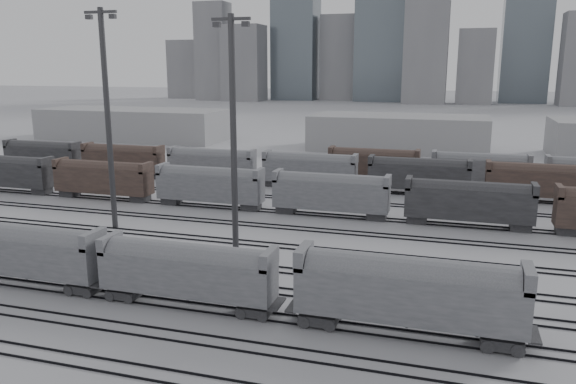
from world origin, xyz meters
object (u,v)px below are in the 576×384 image
(hopper_car_c, at_px, (409,289))
(light_mast_c, at_px, (233,135))
(hopper_car_a, at_px, (24,249))
(hopper_car_b, at_px, (187,269))

(hopper_car_c, relative_size, light_mast_c, 0.68)
(hopper_car_a, distance_m, hopper_car_b, 15.74)
(hopper_car_b, relative_size, light_mast_c, 0.62)
(hopper_car_a, distance_m, light_mast_c, 21.18)
(hopper_car_a, distance_m, hopper_car_c, 33.10)
(hopper_car_c, bearing_deg, hopper_car_a, 180.00)
(hopper_car_a, bearing_deg, light_mast_c, 36.59)
(hopper_car_b, xyz_separation_m, light_mast_c, (-0.43, 11.36, 9.35))
(hopper_car_b, xyz_separation_m, hopper_car_c, (17.36, 0.00, 0.35))
(hopper_car_b, bearing_deg, hopper_car_a, 180.00)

